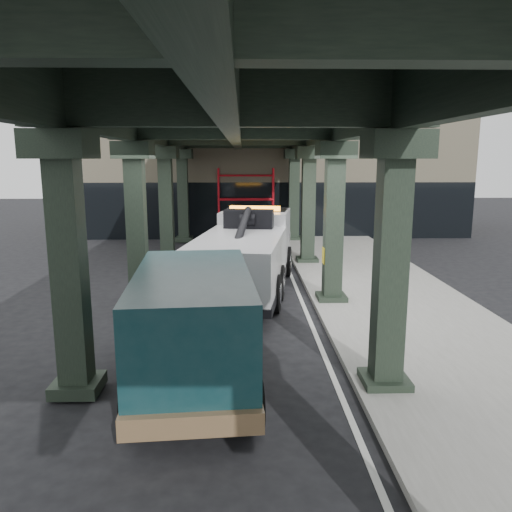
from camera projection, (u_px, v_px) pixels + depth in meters
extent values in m
plane|color=black|center=(250.00, 325.00, 13.72)|extent=(90.00, 90.00, 0.00)
cube|color=gray|center=(391.00, 301.00, 15.79)|extent=(5.00, 40.00, 0.15)
cube|color=silver|center=(303.00, 304.00, 15.73)|extent=(0.12, 38.00, 0.01)
cube|color=black|center=(390.00, 267.00, 9.39)|extent=(0.55, 0.55, 5.00)
cube|color=black|center=(397.00, 145.00, 8.96)|extent=(1.10, 1.10, 0.50)
cube|color=black|center=(384.00, 382.00, 9.83)|extent=(0.90, 0.90, 0.24)
cube|color=black|center=(333.00, 225.00, 15.28)|extent=(0.55, 0.55, 5.00)
cube|color=black|center=(336.00, 150.00, 14.84)|extent=(1.10, 1.10, 0.50)
cube|color=black|center=(331.00, 298.00, 15.72)|extent=(0.90, 0.90, 0.24)
cube|color=black|center=(308.00, 207.00, 21.16)|extent=(0.55, 0.55, 5.00)
cube|color=black|center=(309.00, 153.00, 20.73)|extent=(1.10, 1.10, 0.50)
cube|color=black|center=(307.00, 260.00, 21.61)|extent=(0.90, 0.90, 0.24)
cube|color=black|center=(294.00, 196.00, 27.05)|extent=(0.55, 0.55, 5.00)
cube|color=black|center=(294.00, 154.00, 26.62)|extent=(1.10, 1.10, 0.50)
cube|color=black|center=(293.00, 238.00, 27.49)|extent=(0.90, 0.90, 0.24)
cube|color=black|center=(69.00, 269.00, 9.23)|extent=(0.55, 0.55, 5.00)
cube|color=black|center=(60.00, 144.00, 8.80)|extent=(1.10, 1.10, 0.50)
cube|color=black|center=(78.00, 385.00, 9.68)|extent=(0.90, 0.90, 0.24)
cube|color=black|center=(137.00, 226.00, 15.12)|extent=(0.55, 0.55, 5.00)
cube|color=black|center=(133.00, 150.00, 14.69)|extent=(1.10, 1.10, 0.50)
cube|color=black|center=(140.00, 300.00, 15.56)|extent=(0.90, 0.90, 0.24)
cube|color=black|center=(166.00, 207.00, 21.01)|extent=(0.55, 0.55, 5.00)
cube|color=black|center=(165.00, 153.00, 20.57)|extent=(1.10, 1.10, 0.50)
cube|color=black|center=(168.00, 261.00, 21.45)|extent=(0.90, 0.90, 0.24)
cube|color=black|center=(183.00, 196.00, 26.89)|extent=(0.55, 0.55, 5.00)
cube|color=black|center=(182.00, 154.00, 26.46)|extent=(1.10, 1.10, 0.50)
cube|color=black|center=(184.00, 239.00, 27.34)|extent=(0.90, 0.90, 0.24)
cube|color=black|center=(337.00, 122.00, 14.69)|extent=(0.35, 32.00, 1.10)
cube|color=black|center=(132.00, 122.00, 14.53)|extent=(0.35, 32.00, 1.10)
cube|color=black|center=(235.00, 122.00, 14.61)|extent=(0.35, 32.00, 1.10)
cube|color=black|center=(235.00, 97.00, 14.48)|extent=(7.40, 32.00, 0.30)
cube|color=#C6B793|center=(276.00, 167.00, 32.63)|extent=(22.00, 10.00, 8.00)
cylinder|color=red|center=(219.00, 204.00, 27.92)|extent=(0.08, 0.08, 4.00)
cylinder|color=red|center=(219.00, 205.00, 27.14)|extent=(0.08, 0.08, 4.00)
cylinder|color=red|center=(273.00, 204.00, 28.00)|extent=(0.08, 0.08, 4.00)
cylinder|color=red|center=(273.00, 205.00, 27.21)|extent=(0.08, 0.08, 4.00)
cylinder|color=red|center=(246.00, 222.00, 28.15)|extent=(3.00, 0.08, 0.08)
cylinder|color=red|center=(246.00, 199.00, 27.90)|extent=(3.00, 0.08, 0.08)
cylinder|color=red|center=(246.00, 175.00, 27.65)|extent=(3.00, 0.08, 0.08)
cube|color=black|center=(245.00, 273.00, 16.65)|extent=(2.28, 7.93, 0.26)
cube|color=silver|center=(256.00, 235.00, 19.08)|extent=(2.83, 2.87, 1.89)
cube|color=silver|center=(259.00, 244.00, 20.25)|extent=(2.55, 1.11, 0.94)
cube|color=black|center=(257.00, 221.00, 19.24)|extent=(2.49, 1.71, 0.89)
cube|color=silver|center=(239.00, 261.00, 15.35)|extent=(3.31, 5.57, 1.47)
cube|color=orange|center=(255.00, 208.00, 18.68)|extent=(1.91, 0.59, 0.17)
cube|color=black|center=(249.00, 219.00, 17.19)|extent=(1.76, 0.89, 0.63)
cylinder|color=black|center=(240.00, 234.00, 15.40)|extent=(0.83, 3.66, 1.41)
cube|color=black|center=(222.00, 321.00, 12.95)|extent=(0.54, 1.50, 0.19)
cube|color=black|center=(216.00, 332.00, 12.25)|extent=(1.70, 0.52, 0.19)
cylinder|color=black|center=(228.00, 260.00, 19.74)|extent=(0.54, 1.20, 1.15)
cylinder|color=silver|center=(228.00, 260.00, 19.74)|extent=(0.50, 0.69, 0.63)
cylinder|color=black|center=(286.00, 261.00, 19.44)|extent=(0.54, 1.20, 1.15)
cylinder|color=silver|center=(286.00, 261.00, 19.44)|extent=(0.50, 0.69, 0.63)
cylinder|color=black|center=(208.00, 280.00, 16.37)|extent=(0.54, 1.20, 1.15)
cylinder|color=silver|center=(208.00, 280.00, 16.37)|extent=(0.50, 0.69, 0.63)
cylinder|color=black|center=(278.00, 283.00, 16.08)|extent=(0.54, 1.20, 1.15)
cylinder|color=silver|center=(278.00, 283.00, 16.08)|extent=(0.50, 0.69, 0.63)
cylinder|color=black|center=(198.00, 291.00, 15.05)|extent=(0.54, 1.20, 1.15)
cylinder|color=silver|center=(198.00, 291.00, 15.05)|extent=(0.50, 0.69, 0.63)
cylinder|color=black|center=(274.00, 294.00, 14.75)|extent=(0.54, 1.20, 1.15)
cylinder|color=silver|center=(274.00, 294.00, 14.75)|extent=(0.50, 0.69, 0.63)
cube|color=#0F3338|center=(196.00, 302.00, 12.49)|extent=(2.18, 1.29, 0.92)
cube|color=#0F3338|center=(194.00, 322.00, 9.65)|extent=(2.50, 4.77, 2.00)
cube|color=brown|center=(195.00, 354.00, 10.21)|extent=(2.63, 5.90, 0.36)
cube|color=black|center=(195.00, 274.00, 11.93)|extent=(2.03, 0.59, 0.86)
cube|color=black|center=(193.00, 293.00, 9.85)|extent=(2.46, 3.85, 0.56)
cube|color=silver|center=(197.00, 311.00, 13.10)|extent=(2.06, 0.28, 0.31)
cylinder|color=black|center=(155.00, 325.00, 12.44)|extent=(0.35, 0.88, 0.86)
cylinder|color=silver|center=(155.00, 325.00, 12.44)|extent=(0.36, 0.50, 0.47)
cylinder|color=black|center=(237.00, 322.00, 12.64)|extent=(0.35, 0.88, 0.86)
cylinder|color=silver|center=(237.00, 322.00, 12.64)|extent=(0.36, 0.50, 0.47)
cylinder|color=black|center=(131.00, 410.00, 8.23)|extent=(0.35, 0.88, 0.86)
cylinder|color=silver|center=(131.00, 410.00, 8.23)|extent=(0.36, 0.50, 0.47)
cylinder|color=black|center=(254.00, 403.00, 8.44)|extent=(0.35, 0.88, 0.86)
cylinder|color=silver|center=(254.00, 403.00, 8.44)|extent=(0.36, 0.50, 0.47)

